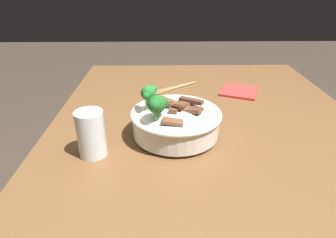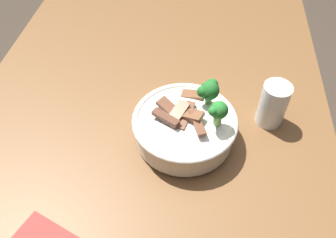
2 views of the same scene
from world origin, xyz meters
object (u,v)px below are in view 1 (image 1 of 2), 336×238
object	(u,v)px
rice_bowl	(175,119)
drinking_glass	(91,137)
folded_napkin	(239,91)
chopsticks_pair	(173,88)

from	to	relation	value
rice_bowl	drinking_glass	size ratio (longest dim) A/B	2.11
drinking_glass	folded_napkin	world-z (taller)	drinking_glass
folded_napkin	rice_bowl	bearing A→B (deg)	-38.41
drinking_glass	chopsticks_pair	xyz separation A→B (m)	(-0.41, 0.20, -0.04)
folded_napkin	chopsticks_pair	bearing A→B (deg)	-99.04
drinking_glass	folded_napkin	bearing A→B (deg)	131.41
rice_bowl	drinking_glass	xyz separation A→B (m)	(0.08, -0.19, -0.00)
folded_napkin	drinking_glass	bearing A→B (deg)	-48.59
rice_bowl	folded_napkin	world-z (taller)	rice_bowl
chopsticks_pair	drinking_glass	bearing A→B (deg)	-25.71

